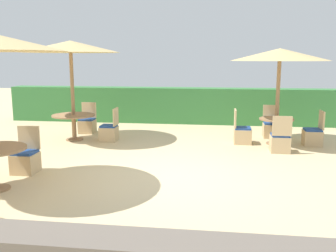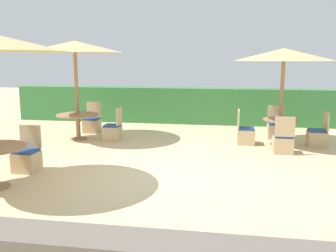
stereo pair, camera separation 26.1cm
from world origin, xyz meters
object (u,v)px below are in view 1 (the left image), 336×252
(patio_chair_back_right_south, at_px, (280,142))
(patio_chair_back_left_east, at_px, (109,132))
(round_table_back_right, at_px, (276,125))
(round_table_back_left, at_px, (74,119))
(parasol_back_right, at_px, (280,55))
(patio_chair_back_right_north, at_px, (271,128))
(patio_chair_back_right_west, at_px, (242,134))
(patio_chair_front_left_north, at_px, (26,160))
(parasol_back_left, at_px, (70,47))
(patio_chair_back_left_north, at_px, (87,124))
(patio_chair_back_right_east, at_px, (313,136))

(patio_chair_back_right_south, bearing_deg, patio_chair_back_left_east, 171.33)
(round_table_back_right, xyz_separation_m, round_table_back_left, (-5.59, -0.22, 0.07))
(parasol_back_right, height_order, patio_chair_back_left_east, parasol_back_right)
(patio_chair_back_right_north, bearing_deg, parasol_back_right, 90.04)
(patio_chair_back_right_west, relative_size, patio_chair_front_left_north, 1.00)
(round_table_back_right, xyz_separation_m, parasol_back_left, (-5.59, -0.22, 2.07))
(parasol_back_right, height_order, parasol_back_left, parasol_back_left)
(patio_chair_back_right_west, bearing_deg, patio_chair_back_left_north, -100.62)
(round_table_back_right, height_order, patio_chair_back_left_east, patio_chair_back_left_east)
(parasol_back_right, bearing_deg, patio_chair_back_right_east, -2.25)
(patio_chair_back_left_east, bearing_deg, parasol_back_left, 90.67)
(parasol_back_right, distance_m, round_table_back_right, 1.85)
(patio_chair_back_right_east, height_order, parasol_back_left, parasol_back_left)
(patio_chair_back_right_north, height_order, patio_chair_back_right_south, same)
(patio_chair_back_left_north, bearing_deg, round_table_back_left, 88.95)
(round_table_back_right, distance_m, round_table_back_left, 5.59)
(round_table_back_right, height_order, round_table_back_left, round_table_back_left)
(patio_chair_back_right_east, bearing_deg, round_table_back_right, 87.75)
(parasol_back_right, height_order, patio_chair_back_right_west, parasol_back_right)
(patio_chair_back_right_east, relative_size, parasol_back_left, 0.34)
(patio_chair_back_right_west, bearing_deg, patio_chair_front_left_north, -54.26)
(parasol_back_right, xyz_separation_m, parasol_back_left, (-5.59, -0.22, 0.22))
(parasol_back_right, xyz_separation_m, patio_chair_back_right_south, (-0.03, -0.90, -2.11))
(patio_chair_back_right_north, bearing_deg, round_table_back_left, 11.08)
(patio_chair_back_right_east, relative_size, round_table_back_left, 0.78)
(parasol_back_right, distance_m, round_table_back_left, 5.87)
(parasol_back_left, distance_m, round_table_back_left, 2.00)
(parasol_back_left, height_order, patio_chair_back_left_east, parasol_back_left)
(parasol_back_right, relative_size, patio_chair_front_left_north, 2.75)
(patio_chair_back_left_east, height_order, patio_chair_back_left_north, same)
(patio_chair_back_right_east, relative_size, patio_chair_front_left_north, 1.00)
(patio_chair_front_left_north, bearing_deg, round_table_back_left, -86.71)
(patio_chair_back_right_south, distance_m, patio_chair_back_right_west, 1.22)
(patio_chair_back_right_west, height_order, patio_chair_back_left_north, same)
(patio_chair_back_right_west, xyz_separation_m, patio_chair_back_left_north, (-4.66, 0.87, 0.00))
(patio_chair_back_right_north, distance_m, patio_chair_back_right_west, 1.29)
(patio_chair_back_left_north, bearing_deg, patio_chair_back_left_east, 134.27)
(round_table_back_right, distance_m, patio_chair_back_right_east, 0.99)
(round_table_back_right, bearing_deg, patio_chair_back_left_north, 171.60)
(round_table_back_right, xyz_separation_m, patio_chair_back_left_north, (-5.57, 0.82, -0.26))
(parasol_back_left, xyz_separation_m, round_table_back_left, (-0.00, 0.00, -2.00))
(patio_chair_back_left_east, bearing_deg, round_table_back_left, 90.67)
(patio_chair_back_right_south, bearing_deg, patio_chair_back_left_north, 162.74)
(parasol_back_right, xyz_separation_m, patio_chair_back_left_east, (-4.56, -0.21, -2.11))
(patio_chair_back_left_north, bearing_deg, parasol_back_left, 88.95)
(parasol_back_left, height_order, patio_chair_back_left_north, parasol_back_left)
(patio_chair_back_right_west, height_order, round_table_back_left, patio_chair_back_right_west)
(round_table_back_right, xyz_separation_m, patio_chair_back_right_east, (0.96, -0.04, -0.26))
(parasol_back_left, bearing_deg, patio_chair_back_left_north, 88.95)
(patio_chair_back_right_north, bearing_deg, parasol_back_left, 11.08)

